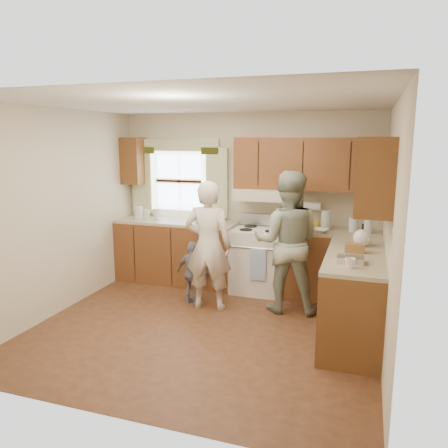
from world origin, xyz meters
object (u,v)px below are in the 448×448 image
(child, at_px, (193,273))
(woman_left, at_px, (208,246))
(stove, at_px, (260,259))
(woman_right, at_px, (287,242))

(child, bearing_deg, woman_left, 179.34)
(stove, height_order, child, stove)
(woman_right, xyz_separation_m, child, (-1.18, -0.19, -0.46))
(stove, distance_m, child, 1.05)
(woman_left, bearing_deg, stove, -124.19)
(woman_left, bearing_deg, woman_right, -169.88)
(woman_right, relative_size, child, 2.10)
(stove, distance_m, woman_right, 0.86)
(woman_right, bearing_deg, stove, -57.82)
(child, bearing_deg, woman_right, -157.48)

